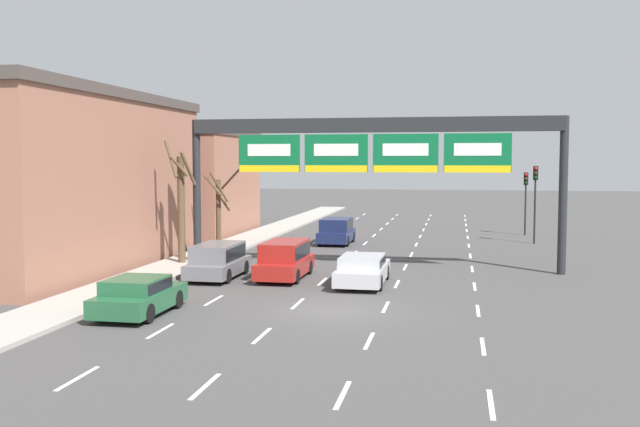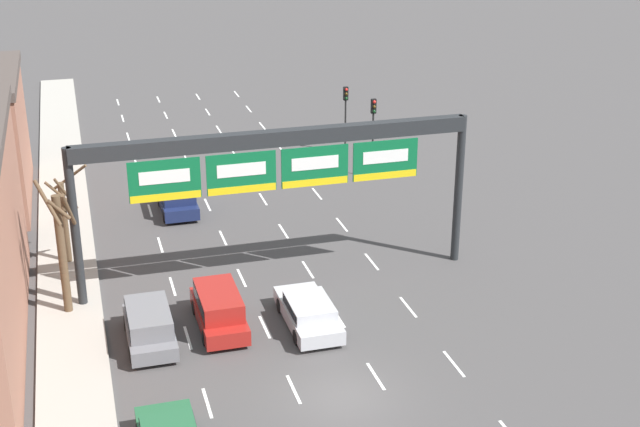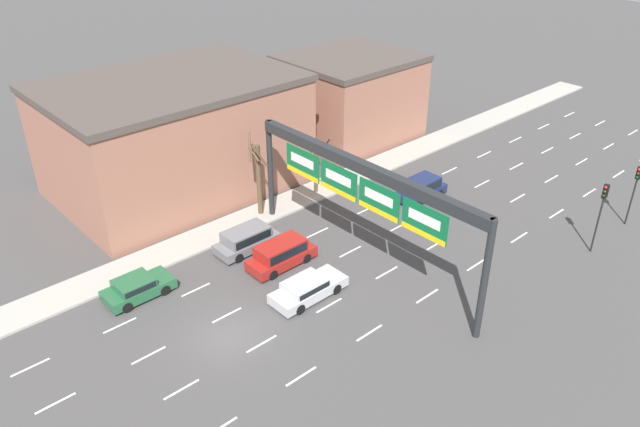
{
  "view_description": "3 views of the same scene",
  "coord_description": "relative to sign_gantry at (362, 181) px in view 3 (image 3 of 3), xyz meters",
  "views": [
    {
      "loc": [
        4.14,
        -24.72,
        5.33
      ],
      "look_at": [
        -2.0,
        7.24,
        2.94
      ],
      "focal_mm": 40.0,
      "sensor_mm": 36.0,
      "label": 1
    },
    {
      "loc": [
        -8.65,
        -26.98,
        18.81
      ],
      "look_at": [
        1.48,
        8.25,
        4.05
      ],
      "focal_mm": 50.0,
      "sensor_mm": 36.0,
      "label": 2
    },
    {
      "loc": [
        22.99,
        -14.02,
        22.87
      ],
      "look_at": [
        -1.11,
        7.77,
        4.41
      ],
      "focal_mm": 35.0,
      "sensor_mm": 36.0,
      "label": 3
    }
  ],
  "objects": [
    {
      "name": "car_silver",
      "position": [
        0.2,
        -4.56,
        -5.48
      ],
      "size": [
        1.96,
        4.83,
        1.29
      ],
      "color": "#B7B7BC",
      "rests_on": "ground_plane"
    },
    {
      "name": "sidewalk_left",
      "position": [
        -9.65,
        -10.13,
        -6.11
      ],
      "size": [
        2.8,
        110.0,
        0.15
      ],
      "color": "#A8A399",
      "rests_on": "ground_plane"
    },
    {
      "name": "tree_bare_closest",
      "position": [
        -9.48,
        4.83,
        -3.56
      ],
      "size": [
        2.08,
        2.1,
        4.83
      ],
      "color": "brown",
      "rests_on": "sidewalk_left"
    },
    {
      "name": "traffic_light_near_gantry",
      "position": [
        9.13,
        12.86,
        -2.62
      ],
      "size": [
        0.3,
        0.35,
        5.02
      ],
      "color": "black",
      "rests_on": "ground_plane"
    },
    {
      "name": "suv_red",
      "position": [
        -3.5,
        -3.56,
        -5.24
      ],
      "size": [
        1.88,
        4.64,
        1.7
      ],
      "color": "maroon",
      "rests_on": "ground_plane"
    },
    {
      "name": "suv_grey",
      "position": [
        -6.5,
        -4.11,
        -5.3
      ],
      "size": [
        1.91,
        4.39,
        1.59
      ],
      "color": "slate",
      "rests_on": "ground_plane"
    },
    {
      "name": "ground_plane",
      "position": [
        0.0,
        -10.13,
        -6.18
      ],
      "size": [
        220.0,
        220.0,
        0.0
      ],
      "primitive_type": "plane",
      "color": "#474444"
    },
    {
      "name": "traffic_light_mid_block",
      "position": [
        9.03,
        18.15,
        -2.94
      ],
      "size": [
        0.3,
        0.35,
        4.53
      ],
      "color": "black",
      "rests_on": "ground_plane"
    },
    {
      "name": "building_far",
      "position": [
        -16.41,
        15.13,
        -2.36
      ],
      "size": [
        10.11,
        11.18,
        7.64
      ],
      "color": "#9E6651",
      "rests_on": "ground_plane"
    },
    {
      "name": "building_near",
      "position": [
        -17.84,
        -2.42,
        -1.78
      ],
      "size": [
        13.04,
        18.29,
        8.79
      ],
      "color": "#9E6651",
      "rests_on": "ground_plane"
    },
    {
      "name": "car_green",
      "position": [
        -6.66,
        -12.07,
        -5.47
      ],
      "size": [
        1.98,
        4.13,
        1.32
      ],
      "color": "#235B38",
      "rests_on": "ground_plane"
    },
    {
      "name": "suv_navy",
      "position": [
        -3.44,
        10.22,
        -5.26
      ],
      "size": [
        1.96,
        4.17,
        1.66
      ],
      "color": "#19234C",
      "rests_on": "ground_plane"
    },
    {
      "name": "lane_dashes",
      "position": [
        -0.0,
        3.37,
        -6.18
      ],
      "size": [
        10.02,
        67.0,
        0.01
      ],
      "color": "white",
      "rests_on": "ground_plane"
    },
    {
      "name": "tree_bare_second",
      "position": [
        -9.68,
        -0.56,
        -2.94
      ],
      "size": [
        1.62,
        1.25,
        6.25
      ],
      "color": "brown",
      "rests_on": "sidewalk_left"
    },
    {
      "name": "sign_gantry",
      "position": [
        0.0,
        0.0,
        0.0
      ],
      "size": [
        18.5,
        0.7,
        7.45
      ],
      "color": "#232628",
      "rests_on": "ground_plane"
    }
  ]
}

